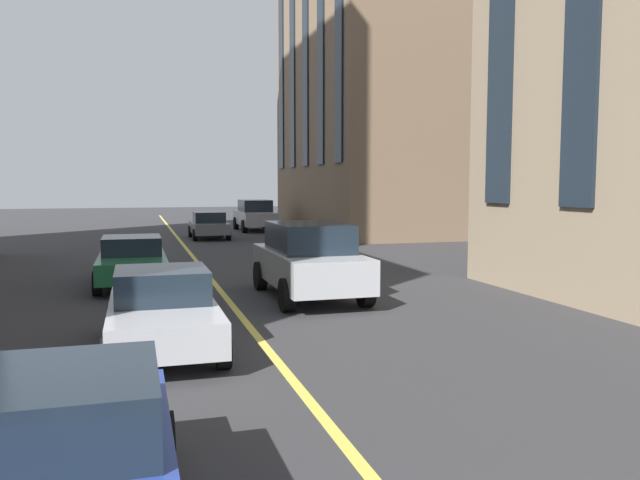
% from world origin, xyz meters
% --- Properties ---
extents(lane_centre_line, '(80.00, 0.16, 0.01)m').
position_xyz_m(lane_centre_line, '(20.00, 0.00, 0.00)').
color(lane_centre_line, '#D8C64C').
rests_on(lane_centre_line, ground_plane).
extents(car_green_far, '(4.40, 1.95, 1.37)m').
position_xyz_m(car_green_far, '(19.27, 2.25, 0.70)').
color(car_green_far, '#1E6038').
rests_on(car_green_far, ground_plane).
extents(car_silver_trailing, '(3.90, 1.89, 1.40)m').
position_xyz_m(car_silver_trailing, '(11.81, 1.73, 0.70)').
color(car_silver_trailing, '#B7BABF').
rests_on(car_silver_trailing, ground_plane).
extents(car_silver_parked_b, '(4.70, 2.14, 1.88)m').
position_xyz_m(car_silver_parked_b, '(15.99, -2.00, 0.97)').
color(car_silver_parked_b, '#B7BABF').
rests_on(car_silver_parked_b, ground_plane).
extents(car_grey_parked_a, '(3.90, 1.89, 1.40)m').
position_xyz_m(car_grey_parked_a, '(34.03, -1.55, 0.70)').
color(car_grey_parked_a, slate).
rests_on(car_grey_parked_a, ground_plane).
extents(car_blue_near, '(3.90, 1.89, 1.40)m').
position_xyz_m(car_blue_near, '(5.90, 2.77, 0.70)').
color(car_blue_near, navy).
rests_on(car_blue_near, ground_plane).
extents(car_silver_mid, '(4.70, 2.14, 1.88)m').
position_xyz_m(car_silver_mid, '(38.91, -4.90, 0.97)').
color(car_silver_mid, '#B7BABF').
rests_on(car_silver_mid, ground_plane).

